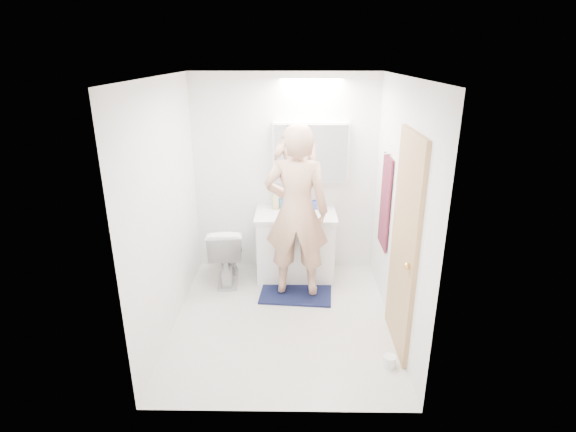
{
  "coord_description": "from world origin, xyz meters",
  "views": [
    {
      "loc": [
        0.11,
        -3.93,
        2.59
      ],
      "look_at": [
        0.05,
        0.25,
        1.05
      ],
      "focal_mm": 27.67,
      "sensor_mm": 36.0,
      "label": 1
    }
  ],
  "objects_px": {
    "soap_bottle_b": "(283,201)",
    "toilet_paper_roll": "(390,361)",
    "vanity_cabinet": "(296,247)",
    "medicine_cabinet": "(311,152)",
    "toothbrush_cup": "(316,205)",
    "person": "(297,212)",
    "soap_bottle_a": "(276,200)",
    "toilet": "(227,253)"
  },
  "relations": [
    {
      "from": "toilet",
      "to": "soap_bottle_b",
      "type": "relative_size",
      "value": 4.07
    },
    {
      "from": "soap_bottle_b",
      "to": "toothbrush_cup",
      "type": "relative_size",
      "value": 1.61
    },
    {
      "from": "soap_bottle_a",
      "to": "toothbrush_cup",
      "type": "relative_size",
      "value": 2.09
    },
    {
      "from": "toilet",
      "to": "toilet_paper_roll",
      "type": "bearing_deg",
      "value": 131.6
    },
    {
      "from": "soap_bottle_a",
      "to": "medicine_cabinet",
      "type": "bearing_deg",
      "value": 8.32
    },
    {
      "from": "soap_bottle_a",
      "to": "soap_bottle_b",
      "type": "relative_size",
      "value": 1.3
    },
    {
      "from": "toilet_paper_roll",
      "to": "soap_bottle_b",
      "type": "bearing_deg",
      "value": 117.75
    },
    {
      "from": "soap_bottle_b",
      "to": "toilet_paper_roll",
      "type": "xyz_separation_m",
      "value": [
        0.98,
        -1.85,
        -0.86
      ]
    },
    {
      "from": "medicine_cabinet",
      "to": "soap_bottle_b",
      "type": "xyz_separation_m",
      "value": [
        -0.32,
        -0.03,
        -0.59
      ]
    },
    {
      "from": "vanity_cabinet",
      "to": "soap_bottle_a",
      "type": "bearing_deg",
      "value": 148.19
    },
    {
      "from": "person",
      "to": "toilet_paper_roll",
      "type": "xyz_separation_m",
      "value": [
        0.82,
        -1.24,
        -0.95
      ]
    },
    {
      "from": "vanity_cabinet",
      "to": "medicine_cabinet",
      "type": "relative_size",
      "value": 1.02
    },
    {
      "from": "person",
      "to": "toilet_paper_roll",
      "type": "bearing_deg",
      "value": 128.09
    },
    {
      "from": "vanity_cabinet",
      "to": "person",
      "type": "xyz_separation_m",
      "value": [
        0.01,
        -0.44,
        0.61
      ]
    },
    {
      "from": "person",
      "to": "soap_bottle_a",
      "type": "relative_size",
      "value": 8.34
    },
    {
      "from": "medicine_cabinet",
      "to": "toothbrush_cup",
      "type": "xyz_separation_m",
      "value": [
        0.07,
        -0.05,
        -0.63
      ]
    },
    {
      "from": "medicine_cabinet",
      "to": "person",
      "type": "relative_size",
      "value": 0.46
    },
    {
      "from": "toilet_paper_roll",
      "to": "medicine_cabinet",
      "type": "bearing_deg",
      "value": 109.19
    },
    {
      "from": "medicine_cabinet",
      "to": "soap_bottle_a",
      "type": "relative_size",
      "value": 3.88
    },
    {
      "from": "soap_bottle_a",
      "to": "toothbrush_cup",
      "type": "distance_m",
      "value": 0.49
    },
    {
      "from": "soap_bottle_b",
      "to": "vanity_cabinet",
      "type": "bearing_deg",
      "value": -49.93
    },
    {
      "from": "medicine_cabinet",
      "to": "soap_bottle_b",
      "type": "relative_size",
      "value": 5.03
    },
    {
      "from": "vanity_cabinet",
      "to": "toilet",
      "type": "height_order",
      "value": "vanity_cabinet"
    },
    {
      "from": "medicine_cabinet",
      "to": "soap_bottle_b",
      "type": "distance_m",
      "value": 0.67
    },
    {
      "from": "person",
      "to": "soap_bottle_b",
      "type": "xyz_separation_m",
      "value": [
        -0.16,
        0.62,
        -0.09
      ]
    },
    {
      "from": "toilet",
      "to": "toothbrush_cup",
      "type": "distance_m",
      "value": 1.21
    },
    {
      "from": "soap_bottle_b",
      "to": "toilet_paper_roll",
      "type": "distance_m",
      "value": 2.26
    },
    {
      "from": "soap_bottle_a",
      "to": "toothbrush_cup",
      "type": "bearing_deg",
      "value": 1.19
    },
    {
      "from": "person",
      "to": "toilet_paper_roll",
      "type": "relative_size",
      "value": 17.22
    },
    {
      "from": "vanity_cabinet",
      "to": "soap_bottle_b",
      "type": "height_order",
      "value": "soap_bottle_b"
    },
    {
      "from": "soap_bottle_a",
      "to": "vanity_cabinet",
      "type": "bearing_deg",
      "value": -31.81
    },
    {
      "from": "medicine_cabinet",
      "to": "soap_bottle_b",
      "type": "height_order",
      "value": "medicine_cabinet"
    },
    {
      "from": "person",
      "to": "medicine_cabinet",
      "type": "bearing_deg",
      "value": -99.51
    },
    {
      "from": "medicine_cabinet",
      "to": "toilet_paper_roll",
      "type": "relative_size",
      "value": 8.0
    },
    {
      "from": "medicine_cabinet",
      "to": "toilet",
      "type": "relative_size",
      "value": 1.24
    },
    {
      "from": "vanity_cabinet",
      "to": "medicine_cabinet",
      "type": "xyz_separation_m",
      "value": [
        0.17,
        0.21,
        1.11
      ]
    },
    {
      "from": "vanity_cabinet",
      "to": "soap_bottle_a",
      "type": "height_order",
      "value": "soap_bottle_a"
    },
    {
      "from": "toilet",
      "to": "soap_bottle_a",
      "type": "relative_size",
      "value": 3.14
    },
    {
      "from": "vanity_cabinet",
      "to": "soap_bottle_a",
      "type": "distance_m",
      "value": 0.61
    },
    {
      "from": "vanity_cabinet",
      "to": "soap_bottle_b",
      "type": "relative_size",
      "value": 5.14
    },
    {
      "from": "medicine_cabinet",
      "to": "person",
      "type": "xyz_separation_m",
      "value": [
        -0.16,
        -0.65,
        -0.5
      ]
    },
    {
      "from": "medicine_cabinet",
      "to": "toothbrush_cup",
      "type": "bearing_deg",
      "value": -35.29
    }
  ]
}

